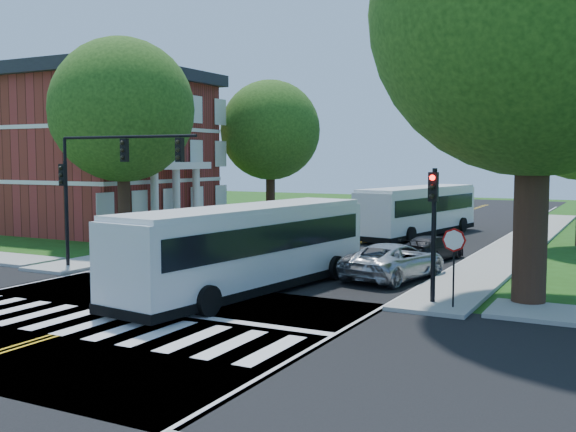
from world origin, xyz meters
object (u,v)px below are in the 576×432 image
Objects in this scene: signal_nw at (105,170)px; bus_follow at (418,210)px; hatchback at (182,250)px; dark_sedan at (433,248)px; bus_lead at (248,247)px; suv at (394,261)px; signal_ne at (433,217)px.

signal_nw reaches higher than bus_follow.
hatchback reaches higher than dark_sedan.
bus_lead is at bearing 83.43° from dark_sedan.
suv is (3.83, 5.01, -0.92)m from bus_lead.
hatchback is (-12.49, 3.18, -2.26)m from signal_ne.
bus_lead is 1.02× the size of bus_follow.
hatchback is at bearing 17.05° from suv.
bus_follow is at bearing 68.27° from signal_nw.
signal_ne is 1.05× the size of hatchback.
signal_nw reaches higher than suv.
hatchback is 11.88m from dark_sedan.
signal_ne is at bearing 117.51° from bus_follow.
signal_ne is 1.08× the size of dark_sedan.
dark_sedan is at bearing 120.12° from bus_follow.
bus_follow is 10.17m from dark_sedan.
bus_follow is (0.26, 20.26, -0.03)m from bus_lead.
bus_follow is at bearing -83.30° from bus_lead.
suv is 1.30× the size of dark_sedan.
signal_nw is 14.13m from signal_ne.
signal_ne is 13.09m from hatchback.
bus_follow is at bearing 107.95° from signal_ne.
signal_ne reaches higher than bus_lead.
bus_lead is 2.34× the size of suv.
hatchback is at bearing 78.73° from bus_follow.
signal_nw reaches higher than dark_sedan.
hatchback is at bearing 47.77° from dark_sedan.
dark_sedan is (3.81, 10.80, -1.07)m from bus_lead.
suv is at bearing -162.23° from hatchback.
dark_sedan is at bearing -78.61° from suv.
signal_nw is 12.62m from suv.
bus_follow is (-6.30, 19.45, -1.33)m from signal_ne.
bus_lead is at bearing -172.90° from signal_ne.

